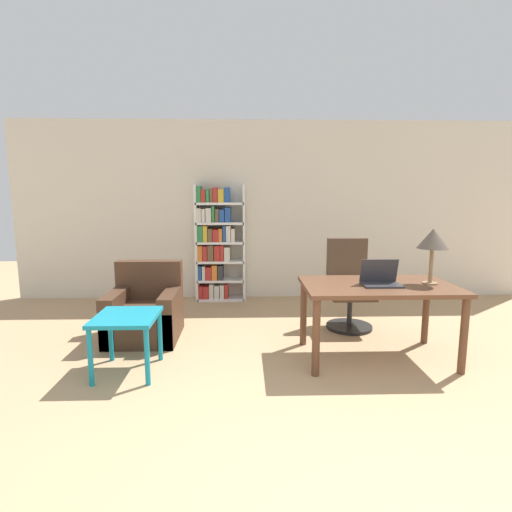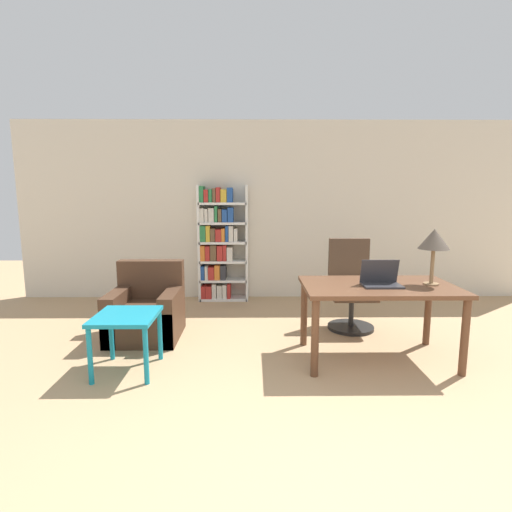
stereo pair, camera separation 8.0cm
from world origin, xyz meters
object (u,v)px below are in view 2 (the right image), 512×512
Objects in this scene: laptop at (381,280)px; office_chair at (350,288)px; bookshelf at (219,244)px; desk at (378,295)px; armchair at (147,313)px; table_lamp at (434,240)px; side_table_blue at (126,323)px.

office_chair is (-0.03, 1.00, -0.32)m from laptop.
bookshelf is at bearing 142.63° from office_chair.
bookshelf reaches higher than desk.
bookshelf is at bearing 126.97° from laptop.
desk is 1.73× the size of armchair.
office_chair is (-0.03, 0.96, -0.17)m from desk.
bookshelf is at bearing 134.67° from table_lamp.
bookshelf is (-1.69, 1.29, 0.38)m from office_chair.
armchair is at bearing -113.87° from bookshelf.
table_lamp is 2.97m from side_table_blue.
office_chair is at bearing 7.26° from armchair.
desk is at bearing 96.39° from laptop.
office_chair is 1.82× the size of side_table_blue.
table_lamp reaches higher than office_chair.
side_table_blue is 0.34× the size of bookshelf.
desk is 0.16m from laptop.
bookshelf reaches higher than laptop.
bookshelf is (0.65, 2.49, 0.41)m from side_table_blue.
armchair is (-2.42, 0.69, -0.53)m from laptop.
laptop is 2.40m from side_table_blue.
table_lamp reaches higher than desk.
desk is 1.35× the size of office_chair.
laptop is at bearing -175.47° from table_lamp.
armchair is at bearing 167.41° from table_lamp.
side_table_blue is at bearing -104.51° from bookshelf.
table_lamp reaches higher than side_table_blue.
desk is at bearing 6.05° from side_table_blue.
desk is 0.83× the size of bookshelf.
office_chair is 2.63m from side_table_blue.
desk is 2.45× the size of side_table_blue.
side_table_blue is at bearing -86.27° from armchair.
armchair is at bearing 164.05° from laptop.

